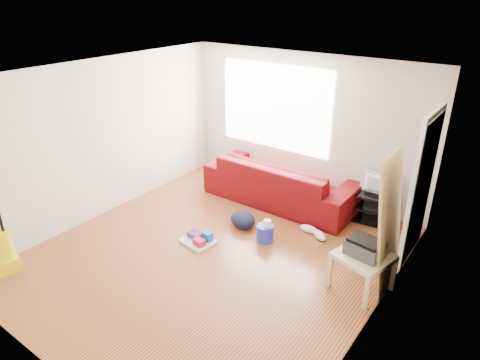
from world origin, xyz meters
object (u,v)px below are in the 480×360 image
Objects in this scene: side_table at (363,260)px; bucket at (265,240)px; tv_stand at (375,208)px; backpack at (243,226)px; cleaning_tray at (199,240)px; vacuum at (4,253)px; sofa at (280,201)px.

bucket is at bearing 172.44° from side_table.
backpack is (-1.61, -1.36, -0.25)m from tv_stand.
cleaning_tray is at bearing -169.77° from side_table.
vacuum is (-1.64, -2.01, 0.21)m from cleaning_tray.
sofa is 1.83× the size of vacuum.
tv_stand reaches higher than sofa.
sofa is at bearing 108.13° from backpack.
bucket is 0.18× the size of vacuum.
sofa is at bearing 144.99° from side_table.
tv_stand is 1.88m from bucket.
side_table is (2.05, -1.43, 0.42)m from sofa.
side_table is 1.66× the size of backpack.
sofa is at bearing 78.03° from vacuum.
side_table is at bearing 9.51° from backpack.
backpack is at bearing 70.02° from vacuum.
cleaning_tray is (-0.75, -0.62, 0.05)m from bucket.
tv_stand is 0.51× the size of vacuum.
tv_stand is 1.43× the size of cleaning_tray.
bucket is at bearing -133.79° from tv_stand.
backpack is at bearing 89.15° from sofa.
sofa is 10.44× the size of bucket.
backpack is at bearing 170.54° from side_table.
bucket is at bearing 3.75° from backpack.
backpack is 3.36m from vacuum.
cleaning_tray is at bearing 81.85° from sofa.
tv_stand is at bearing 59.24° from backpack.
tv_stand is 1.77m from side_table.
sofa is 1.63m from tv_stand.
side_table is (0.46, -1.70, 0.17)m from tv_stand.
tv_stand is at bearing -170.36° from sofa.
cleaning_tray is 0.36× the size of vacuum.
vacuum is at bearing -105.27° from backpack.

